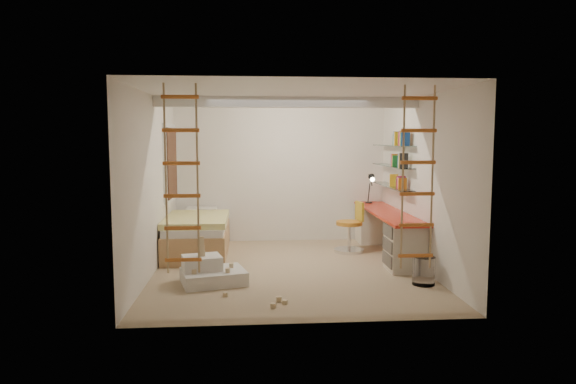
{
  "coord_description": "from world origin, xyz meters",
  "views": [
    {
      "loc": [
        -0.6,
        -7.54,
        1.98
      ],
      "look_at": [
        0.0,
        0.3,
        1.15
      ],
      "focal_mm": 32.0,
      "sensor_mm": 36.0,
      "label": 1
    }
  ],
  "objects": [
    {
      "name": "rope_ladder_right",
      "position": [
        1.35,
        -1.75,
        1.52
      ],
      "size": [
        0.41,
        0.04,
        2.13
      ],
      "primitive_type": null,
      "color": "orange",
      "rests_on": "ceiling"
    },
    {
      "name": "rope_ladder_left",
      "position": [
        -1.35,
        -1.75,
        1.52
      ],
      "size": [
        0.41,
        0.04,
        2.13
      ],
      "primitive_type": null,
      "color": "#C66621",
      "rests_on": "ceiling"
    },
    {
      "name": "bed",
      "position": [
        -1.48,
        1.23,
        0.33
      ],
      "size": [
        1.02,
        2.0,
        0.69
      ],
      "color": "#AD7F51",
      "rests_on": "floor"
    },
    {
      "name": "ceiling_beam",
      "position": [
        0.0,
        0.3,
        2.52
      ],
      "size": [
        4.0,
        0.18,
        0.16
      ],
      "primitive_type": "cube",
      "color": "white",
      "rests_on": "ceiling"
    },
    {
      "name": "window_blind",
      "position": [
        -1.93,
        1.5,
        1.55
      ],
      "size": [
        0.02,
        1.0,
        1.2
      ],
      "primitive_type": "cube",
      "color": "#4C2D1E",
      "rests_on": "window_frame"
    },
    {
      "name": "shelves",
      "position": [
        1.87,
        1.13,
        1.5
      ],
      "size": [
        0.25,
        1.8,
        0.71
      ],
      "color": "white",
      "rests_on": "wall_right"
    },
    {
      "name": "books",
      "position": [
        1.87,
        1.13,
        1.67
      ],
      "size": [
        0.14,
        0.7,
        0.92
      ],
      "color": "orange",
      "rests_on": "shelves"
    },
    {
      "name": "waste_bin",
      "position": [
        1.75,
        -0.92,
        0.19
      ],
      "size": [
        0.3,
        0.3,
        0.38
      ],
      "primitive_type": "cylinder",
      "color": "white",
      "rests_on": "floor"
    },
    {
      "name": "task_lamp",
      "position": [
        1.67,
        1.82,
        1.14
      ],
      "size": [
        0.14,
        0.36,
        0.57
      ],
      "color": "black",
      "rests_on": "desk"
    },
    {
      "name": "play_platform",
      "position": [
        -1.14,
        -0.62,
        0.15
      ],
      "size": [
        0.97,
        0.84,
        0.37
      ],
      "color": "silver",
      "rests_on": "floor"
    },
    {
      "name": "window_frame",
      "position": [
        -1.97,
        1.5,
        1.55
      ],
      "size": [
        0.06,
        1.15,
        1.35
      ],
      "primitive_type": "cube",
      "color": "white",
      "rests_on": "wall_left"
    },
    {
      "name": "toy_blocks",
      "position": [
        -0.86,
        -0.99,
        0.25
      ],
      "size": [
        1.22,
        1.27,
        0.64
      ],
      "color": "#CCB284",
      "rests_on": "floor"
    },
    {
      "name": "swivel_chair",
      "position": [
        1.16,
        1.14,
        0.32
      ],
      "size": [
        0.58,
        0.58,
        0.88
      ],
      "color": "#BC7824",
      "rests_on": "floor"
    },
    {
      "name": "desk",
      "position": [
        1.72,
        0.86,
        0.4
      ],
      "size": [
        0.56,
        2.8,
        0.75
      ],
      "color": "red",
      "rests_on": "floor"
    },
    {
      "name": "floor",
      "position": [
        0.0,
        0.0,
        0.0
      ],
      "size": [
        4.5,
        4.5,
        0.0
      ],
      "primitive_type": "plane",
      "color": "tan",
      "rests_on": "ground"
    }
  ]
}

